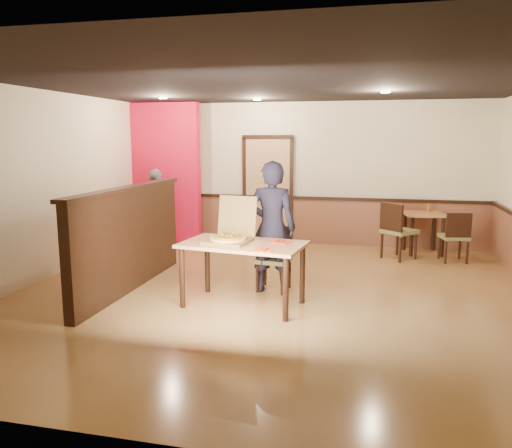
{
  "coord_description": "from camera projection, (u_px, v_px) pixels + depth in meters",
  "views": [
    {
      "loc": [
        1.25,
        -6.41,
        2.09
      ],
      "look_at": [
        -0.24,
        0.0,
        0.96
      ],
      "focal_mm": 35.0,
      "sensor_mm": 36.0,
      "label": 1
    }
  ],
  "objects": [
    {
      "name": "spot_c",
      "position": [
        386.0,
        92.0,
        7.45
      ],
      "size": [
        0.14,
        0.14,
        0.02
      ],
      "primitive_type": "cylinder",
      "color": "beige",
      "rests_on": "ceiling"
    },
    {
      "name": "floor",
      "position": [
        273.0,
        294.0,
        6.79
      ],
      "size": [
        7.0,
        7.0,
        0.0
      ],
      "primitive_type": "plane",
      "color": "#A3773F",
      "rests_on": "ground"
    },
    {
      "name": "booth_partition",
      "position": [
        129.0,
        237.0,
        6.92
      ],
      "size": [
        0.2,
        3.1,
        1.44
      ],
      "color": "black",
      "rests_on": "floor"
    },
    {
      "name": "napkin_near",
      "position": [
        264.0,
        250.0,
        5.81
      ],
      "size": [
        0.23,
        0.23,
        0.01
      ],
      "rotation": [
        0.0,
        0.0,
        -0.01
      ],
      "color": "red",
      "rests_on": "main_table"
    },
    {
      "name": "napkin_far",
      "position": [
        280.0,
        242.0,
        6.26
      ],
      "size": [
        0.3,
        0.3,
        0.01
      ],
      "rotation": [
        0.0,
        0.0,
        -0.27
      ],
      "color": "red",
      "rests_on": "main_table"
    },
    {
      "name": "back_door",
      "position": [
        268.0,
        190.0,
        10.11
      ],
      "size": [
        0.9,
        0.06,
        2.1
      ],
      "primitive_type": "cube",
      "color": "tan",
      "rests_on": "wall_back"
    },
    {
      "name": "condiment",
      "position": [
        429.0,
        208.0,
        9.17
      ],
      "size": [
        0.06,
        0.06,
        0.15
      ],
      "primitive_type": "cylinder",
      "color": "#875C18",
      "rests_on": "side_table"
    },
    {
      "name": "diner_chair",
      "position": [
        275.0,
        255.0,
        6.96
      ],
      "size": [
        0.48,
        0.48,
        0.88
      ],
      "rotation": [
        0.0,
        0.0,
        -0.11
      ],
      "color": "olive",
      "rests_on": "floor"
    },
    {
      "name": "pizza",
      "position": [
        228.0,
        238.0,
        6.21
      ],
      "size": [
        0.46,
        0.46,
        0.03
      ],
      "primitive_type": "cylinder",
      "rotation": [
        0.0,
        0.0,
        0.0
      ],
      "color": "#E49B53",
      "rests_on": "pizza_box"
    },
    {
      "name": "ceiling",
      "position": [
        274.0,
        82.0,
        6.31
      ],
      "size": [
        7.0,
        7.0,
        0.0
      ],
      "primitive_type": "plane",
      "rotation": [
        3.14,
        0.0,
        0.0
      ],
      "color": "black",
      "rests_on": "wall_back"
    },
    {
      "name": "passerby",
      "position": [
        156.0,
        209.0,
        9.56
      ],
      "size": [
        0.55,
        0.95,
        1.53
      ],
      "primitive_type": "imported",
      "rotation": [
        0.0,
        0.0,
        1.78
      ],
      "color": "#92929A",
      "rests_on": "floor"
    },
    {
      "name": "main_table",
      "position": [
        243.0,
        252.0,
        6.22
      ],
      "size": [
        1.61,
        1.06,
        0.81
      ],
      "rotation": [
        0.0,
        0.0,
        -0.14
      ],
      "color": "#B87F4D",
      "rests_on": "floor"
    },
    {
      "name": "spot_a",
      "position": [
        163.0,
        98.0,
        8.56
      ],
      "size": [
        0.14,
        0.14,
        0.02
      ],
      "primitive_type": "cylinder",
      "color": "beige",
      "rests_on": "ceiling"
    },
    {
      "name": "red_accent_panel",
      "position": [
        162.0,
        173.0,
        10.08
      ],
      "size": [
        1.6,
        0.2,
        2.78
      ],
      "primitive_type": "cube",
      "color": "red",
      "rests_on": "floor"
    },
    {
      "name": "wainscot_back",
      "position": [
        307.0,
        221.0,
        10.04
      ],
      "size": [
        7.0,
        0.04,
        0.9
      ],
      "primitive_type": "cube",
      "color": "brown",
      "rests_on": "floor"
    },
    {
      "name": "chair_rail_back",
      "position": [
        307.0,
        198.0,
        9.94
      ],
      "size": [
        7.0,
        0.06,
        0.06
      ],
      "primitive_type": "cube",
      "color": "black",
      "rests_on": "wall_back"
    },
    {
      "name": "wall_left",
      "position": [
        40.0,
        186.0,
        7.33
      ],
      "size": [
        0.0,
        7.0,
        7.0
      ],
      "primitive_type": "plane",
      "rotation": [
        1.57,
        0.0,
        1.57
      ],
      "color": "beige",
      "rests_on": "floor"
    },
    {
      "name": "spot_b",
      "position": [
        257.0,
        99.0,
        8.9
      ],
      "size": [
        0.14,
        0.14,
        0.02
      ],
      "primitive_type": "cylinder",
      "color": "beige",
      "rests_on": "ceiling"
    },
    {
      "name": "diner",
      "position": [
        272.0,
        227.0,
        6.75
      ],
      "size": [
        0.67,
        0.45,
        1.8
      ],
      "primitive_type": "imported",
      "rotation": [
        0.0,
        0.0,
        3.18
      ],
      "color": "black",
      "rests_on": "floor"
    },
    {
      "name": "wall_back",
      "position": [
        308.0,
        174.0,
        9.91
      ],
      "size": [
        7.0,
        0.0,
        7.0
      ],
      "primitive_type": "plane",
      "rotation": [
        1.57,
        0.0,
        0.0
      ],
      "color": "beige",
      "rests_on": "floor"
    },
    {
      "name": "pizza_box",
      "position": [
        230.0,
        236.0,
        6.26
      ],
      "size": [
        0.59,
        0.67,
        0.55
      ],
      "rotation": [
        0.0,
        0.0,
        -0.12
      ],
      "color": "brown",
      "rests_on": "main_table"
    },
    {
      "name": "side_chair_left",
      "position": [
        397.0,
        229.0,
        8.66
      ],
      "size": [
        0.7,
        0.7,
        1.0
      ],
      "rotation": [
        0.0,
        0.0,
        2.4
      ],
      "color": "olive",
      "rests_on": "floor"
    },
    {
      "name": "side_chair_right",
      "position": [
        455.0,
        235.0,
        8.45
      ],
      "size": [
        0.5,
        0.5,
        0.87
      ],
      "rotation": [
        0.0,
        0.0,
        3.33
      ],
      "color": "olive",
      "rests_on": "floor"
    },
    {
      "name": "side_table",
      "position": [
        424.0,
        222.0,
        9.13
      ],
      "size": [
        0.81,
        0.81,
        0.75
      ],
      "rotation": [
        0.0,
        0.0,
        0.17
      ],
      "color": "#B87F4D",
      "rests_on": "floor"
    }
  ]
}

